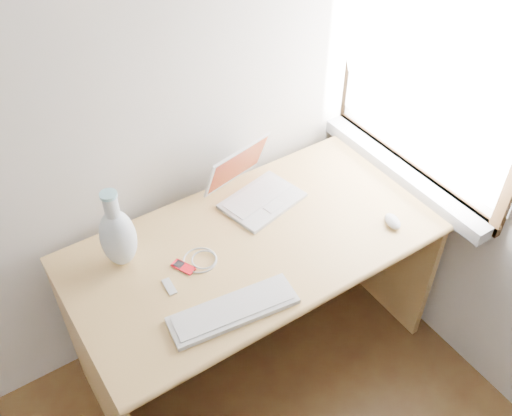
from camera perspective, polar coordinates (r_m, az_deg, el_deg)
window at (r=2.33m, az=16.67°, el=13.13°), size 0.11×0.99×1.10m
desk at (r=2.43m, az=-1.21°, el=-5.59°), size 1.46×0.73×0.77m
laptop at (r=2.37m, az=0.06°, el=2.07°), size 0.36×0.33×0.22m
external_keyboard at (r=1.98m, az=-2.26°, el=-10.16°), size 0.46×0.19×0.02m
mouse at (r=2.33m, az=13.50°, el=-1.29°), size 0.08×0.10×0.03m
ipod at (r=2.13m, az=-7.27°, el=-5.86°), size 0.07×0.10×0.01m
cable_coil at (r=2.15m, az=-5.61°, el=-5.21°), size 0.16×0.16×0.01m
remote at (r=2.08m, az=-8.66°, el=-7.77°), size 0.04×0.08×0.01m
vase at (r=2.10m, az=-13.65°, el=-2.70°), size 0.13×0.13×0.34m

